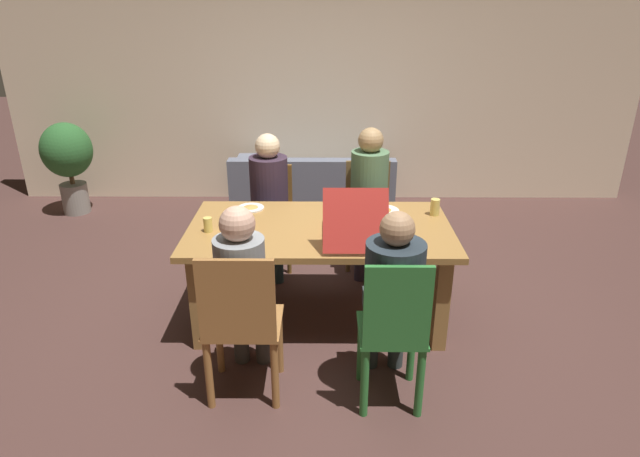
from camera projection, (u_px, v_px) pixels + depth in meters
The scene contains 19 objects.
ground_plane at pixel (320, 316), 4.19m from camera, with size 20.00×20.00×0.00m, color #472D29.
back_wall at pixel (322, 89), 6.23m from camera, with size 7.26×0.12×2.60m, color beige.
dining_table at pixel (320, 240), 3.94m from camera, with size 1.89×1.04×0.75m.
chair_0 at pixel (241, 324), 3.13m from camera, with size 0.45×0.40×0.99m.
person_0 at pixel (243, 283), 3.19m from camera, with size 0.29×0.48×1.22m.
chair_1 at pixel (368, 209), 4.90m from camera, with size 0.42×0.38×0.92m.
person_1 at pixel (370, 189), 4.68m from camera, with size 0.32×0.53×1.26m.
chair_2 at pixel (393, 334), 3.08m from camera, with size 0.38×0.39×0.99m.
person_2 at pixel (392, 289), 3.12m from camera, with size 0.33×0.52×1.22m.
chair_3 at pixel (271, 209), 4.87m from camera, with size 0.40×0.39×0.90m.
person_3 at pixel (269, 193), 4.66m from camera, with size 0.33×0.54×1.22m.
pizza_box_0 at pixel (353, 229), 3.72m from camera, with size 0.42×0.60×0.40m.
plate_0 at pixel (382, 210), 4.17m from camera, with size 0.26×0.26×0.03m.
plate_1 at pixel (251, 207), 4.23m from camera, with size 0.21×0.21×0.03m.
drinking_glass_0 at pixel (208, 225), 3.79m from camera, with size 0.06×0.06×0.11m, color #D9C15C.
drinking_glass_1 at pixel (243, 219), 3.89m from camera, with size 0.08×0.08×0.10m, color #BB5327.
drinking_glass_2 at pixel (435, 207), 4.08m from camera, with size 0.07×0.07×0.13m, color #D8C25E.
couch at pixel (313, 193), 6.01m from camera, with size 1.73×0.88×0.74m.
potted_plant at pixel (68, 157), 5.96m from camera, with size 0.54×0.54×1.03m.
Camera 1 is at (0.03, -3.59, 2.26)m, focal length 30.48 mm.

